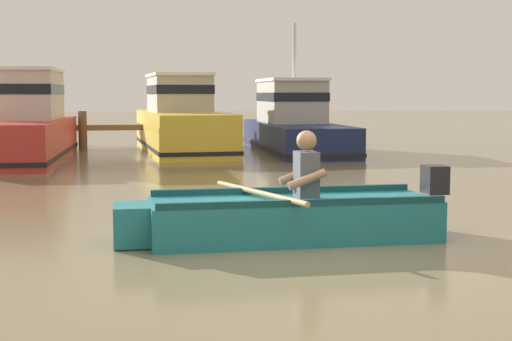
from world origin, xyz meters
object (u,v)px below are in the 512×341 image
object	(u,v)px
rowboat_with_person	(286,216)
moored_boat_yellow	(181,122)
moored_boat_navy	(294,124)
moored_boat_red	(29,126)

from	to	relation	value
rowboat_with_person	moored_boat_yellow	distance (m)	12.63
moored_boat_yellow	moored_boat_navy	distance (m)	3.14
rowboat_with_person	moored_boat_navy	xyz separation A→B (m)	(2.93, 12.32, 0.49)
rowboat_with_person	moored_boat_red	world-z (taller)	moored_boat_red
rowboat_with_person	moored_boat_yellow	size ratio (longest dim) A/B	0.55
moored_boat_red	moored_boat_yellow	distance (m)	4.29
rowboat_with_person	moored_boat_yellow	bearing A→B (deg)	90.89
rowboat_with_person	moored_boat_yellow	xyz separation A→B (m)	(-0.20, 12.61, 0.56)
moored_boat_navy	rowboat_with_person	bearing A→B (deg)	-103.39
rowboat_with_person	moored_boat_navy	bearing A→B (deg)	76.61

